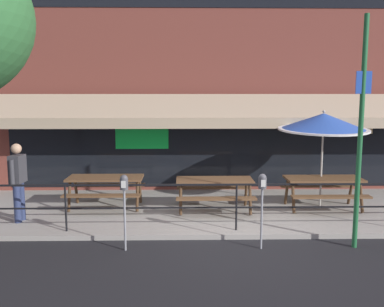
% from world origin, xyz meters
% --- Properties ---
extents(ground_plane, '(120.00, 120.00, 0.00)m').
position_xyz_m(ground_plane, '(0.00, 0.00, 0.00)').
color(ground_plane, black).
extents(patio_deck, '(15.00, 4.00, 0.10)m').
position_xyz_m(patio_deck, '(0.00, 2.00, 0.05)').
color(patio_deck, '#9E998E').
rests_on(patio_deck, ground).
extents(restaurant_building, '(15.00, 1.60, 8.38)m').
position_xyz_m(restaurant_building, '(0.00, 4.23, 4.16)').
color(restaurant_building, brown).
rests_on(restaurant_building, ground).
extents(patio_railing, '(13.84, 0.04, 0.97)m').
position_xyz_m(patio_railing, '(0.00, 0.30, 0.80)').
color(patio_railing, black).
rests_on(patio_railing, patio_deck).
extents(picnic_table_left, '(1.80, 1.42, 0.76)m').
position_xyz_m(picnic_table_left, '(-2.97, 2.08, 0.71)').
color(picnic_table_left, brown).
rests_on(picnic_table_left, patio_deck).
extents(picnic_table_centre, '(1.80, 1.42, 0.76)m').
position_xyz_m(picnic_table_centre, '(-0.34, 1.76, 0.71)').
color(picnic_table_centre, brown).
rests_on(picnic_table_centre, patio_deck).
extents(picnic_table_right, '(1.80, 1.42, 0.76)m').
position_xyz_m(picnic_table_right, '(2.29, 1.87, 0.71)').
color(picnic_table_right, brown).
rests_on(picnic_table_right, patio_deck).
extents(patio_umbrella_right, '(2.14, 2.14, 2.38)m').
position_xyz_m(patio_umbrella_right, '(2.29, 2.06, 2.18)').
color(patio_umbrella_right, '#B7B2A8').
rests_on(patio_umbrella_right, patio_deck).
extents(pedestrian_walking, '(0.27, 0.62, 1.71)m').
position_xyz_m(pedestrian_walking, '(-4.65, 1.01, 1.06)').
color(pedestrian_walking, navy).
rests_on(pedestrian_walking, patio_deck).
extents(parking_meter_near, '(0.15, 0.16, 1.42)m').
position_xyz_m(parking_meter_near, '(-2.15, -0.53, 1.15)').
color(parking_meter_near, gray).
rests_on(parking_meter_near, ground).
extents(parking_meter_far, '(0.15, 0.16, 1.42)m').
position_xyz_m(parking_meter_far, '(0.37, -0.50, 1.15)').
color(parking_meter_far, gray).
rests_on(parking_meter_far, ground).
extents(street_sign_pole, '(0.28, 0.09, 4.26)m').
position_xyz_m(street_sign_pole, '(2.14, -0.45, 2.19)').
color(street_sign_pole, '#1E6033').
rests_on(street_sign_pole, ground).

